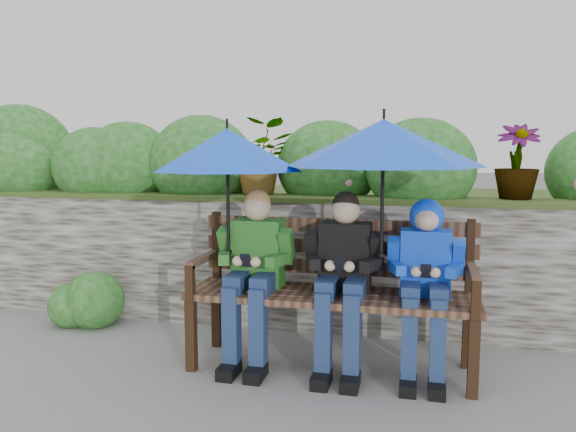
% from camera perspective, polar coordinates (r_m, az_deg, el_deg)
% --- Properties ---
extents(ground, '(60.00, 60.00, 0.00)m').
position_cam_1_polar(ground, '(3.88, -0.35, -14.23)').
color(ground, slate).
rests_on(ground, ground).
extents(garden_backdrop, '(8.00, 2.83, 1.87)m').
position_cam_1_polar(garden_backdrop, '(5.23, 3.29, -1.19)').
color(garden_backdrop, '#393429').
rests_on(garden_backdrop, ground).
extents(park_bench, '(1.82, 0.53, 0.96)m').
position_cam_1_polar(park_bench, '(3.63, 4.57, -6.72)').
color(park_bench, black).
rests_on(park_bench, ground).
extents(boy_left, '(0.49, 0.56, 1.13)m').
position_cam_1_polar(boy_left, '(3.64, -3.47, -5.12)').
color(boy_left, '#226C24').
rests_on(boy_left, ground).
extents(boy_middle, '(0.49, 0.56, 1.13)m').
position_cam_1_polar(boy_middle, '(3.52, 5.61, -5.58)').
color(boy_middle, black).
rests_on(boy_middle, ground).
extents(boy_right, '(0.45, 0.55, 1.09)m').
position_cam_1_polar(boy_right, '(3.50, 13.78, -5.43)').
color(boy_right, blue).
rests_on(boy_right, ground).
extents(umbrella_left, '(0.97, 0.97, 0.87)m').
position_cam_1_polar(umbrella_left, '(3.58, -6.18, 6.70)').
color(umbrella_left, blue).
rests_on(umbrella_left, ground).
extents(umbrella_right, '(1.18, 1.18, 0.90)m').
position_cam_1_polar(umbrella_right, '(3.38, 9.67, 7.33)').
color(umbrella_right, blue).
rests_on(umbrella_right, ground).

